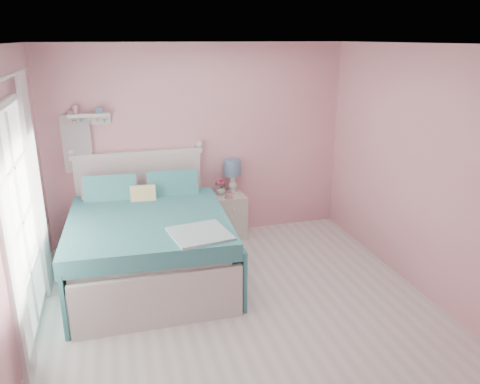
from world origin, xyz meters
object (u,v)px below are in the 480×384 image
teacup (229,195)px  vase (221,190)px  nightstand (230,216)px  table_lamp (233,170)px  bed (148,243)px

teacup → vase: bearing=111.9°
nightstand → table_lamp: 0.64m
nightstand → vase: 0.39m
teacup → nightstand: bearing=72.4°
bed → table_lamp: bed is taller
bed → nightstand: bed is taller
vase → bed: bearing=-139.3°
bed → table_lamp: size_ratio=4.74×
table_lamp → teacup: bearing=-116.0°
teacup → bed: bearing=-147.0°
nightstand → table_lamp: bearing=56.1°
table_lamp → teacup: table_lamp is taller
vase → teacup: 0.19m
vase → table_lamp: bearing=14.8°
bed → vase: size_ratio=15.96×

